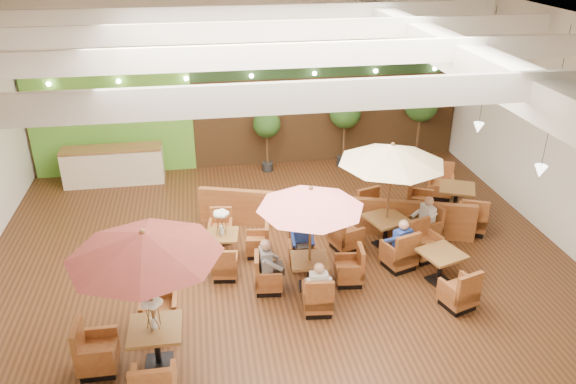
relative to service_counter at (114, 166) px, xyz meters
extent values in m
plane|color=#381E0F|center=(4.40, -5.10, -0.58)|extent=(14.00, 14.00, 0.00)
cube|color=silver|center=(4.40, 0.90, 2.17)|extent=(14.00, 0.04, 5.50)
cube|color=silver|center=(4.40, -11.10, 2.17)|extent=(14.00, 0.04, 5.50)
cube|color=silver|center=(11.40, -5.10, 2.17)|extent=(0.04, 12.00, 5.50)
cube|color=white|center=(4.40, -5.10, 4.92)|extent=(14.00, 12.00, 0.04)
cube|color=brown|center=(4.40, 0.84, 1.02)|extent=(13.90, 0.10, 3.20)
cube|color=#1E3819|center=(4.40, 0.83, 2.47)|extent=(13.90, 0.12, 0.35)
cube|color=#59A12E|center=(0.00, 0.78, 1.02)|extent=(5.00, 0.08, 3.20)
cube|color=black|center=(0.00, 0.70, 1.82)|extent=(2.60, 0.08, 0.70)
cube|color=white|center=(7.90, -5.10, 4.37)|extent=(0.60, 11.00, 0.60)
cube|color=white|center=(4.40, -9.10, 4.57)|extent=(13.60, 0.12, 0.45)
cube|color=white|center=(4.40, -6.40, 4.57)|extent=(13.60, 0.12, 0.45)
cube|color=white|center=(4.40, -3.80, 4.57)|extent=(13.60, 0.12, 0.45)
cube|color=white|center=(4.40, -1.10, 4.57)|extent=(13.60, 0.12, 0.45)
cylinder|color=black|center=(10.20, -6.10, 3.32)|extent=(0.01, 0.01, 3.20)
cone|color=white|center=(10.20, -6.10, 1.72)|extent=(0.28, 0.28, 0.28)
cylinder|color=black|center=(10.20, -3.10, 3.32)|extent=(0.01, 0.01, 3.20)
cone|color=white|center=(10.20, -3.10, 1.72)|extent=(0.28, 0.28, 0.28)
sphere|color=#FFEAC6|center=(-1.60, 0.60, 2.47)|extent=(0.14, 0.14, 0.14)
sphere|color=#FFEAC6|center=(0.40, 0.60, 2.47)|extent=(0.14, 0.14, 0.14)
sphere|color=#FFEAC6|center=(2.40, 0.60, 2.47)|extent=(0.14, 0.14, 0.14)
sphere|color=#FFEAC6|center=(4.40, 0.60, 2.47)|extent=(0.14, 0.14, 0.14)
sphere|color=#FFEAC6|center=(6.40, 0.60, 2.47)|extent=(0.14, 0.14, 0.14)
sphere|color=#FFEAC6|center=(8.40, 0.60, 2.47)|extent=(0.14, 0.14, 0.14)
sphere|color=#FFEAC6|center=(10.40, 0.60, 2.47)|extent=(0.14, 0.14, 0.14)
cube|color=beige|center=(0.00, 0.00, -0.03)|extent=(3.00, 0.70, 1.10)
cube|color=brown|center=(0.00, 0.00, 0.57)|extent=(3.00, 0.75, 0.06)
cube|color=brown|center=(6.00, -4.02, -0.09)|extent=(6.90, 2.40, 1.00)
cube|color=brown|center=(1.68, -8.34, 0.21)|extent=(0.95, 0.95, 0.07)
cylinder|color=black|center=(1.68, -8.34, -0.18)|extent=(0.11, 0.11, 0.73)
cube|color=black|center=(1.68, -8.34, -0.56)|extent=(0.50, 0.50, 0.04)
cube|color=brown|center=(1.36, -9.39, -0.03)|extent=(0.10, 0.61, 0.31)
cube|color=brown|center=(2.00, -9.39, -0.03)|extent=(0.10, 0.61, 0.31)
cube|color=brown|center=(1.68, -7.30, -0.25)|extent=(0.69, 0.69, 0.35)
cube|color=brown|center=(1.67, -7.01, 0.08)|extent=(0.68, 0.12, 0.77)
cube|color=brown|center=(2.00, -7.30, -0.03)|extent=(0.10, 0.61, 0.31)
cube|color=brown|center=(1.36, -7.30, -0.03)|extent=(0.10, 0.61, 0.31)
cube|color=black|center=(1.68, -7.30, -0.51)|extent=(0.61, 0.61, 0.15)
cube|color=brown|center=(0.63, -8.34, -0.25)|extent=(0.69, 0.69, 0.35)
cube|color=brown|center=(0.92, -8.34, 0.08)|extent=(0.12, 0.68, 0.77)
cube|color=brown|center=(0.64, -8.03, -0.03)|extent=(0.61, 0.10, 0.31)
cube|color=brown|center=(0.63, -8.66, -0.03)|extent=(0.61, 0.10, 0.31)
cube|color=black|center=(0.63, -8.34, -0.51)|extent=(0.61, 0.61, 0.15)
cylinder|color=brown|center=(1.68, -8.34, 0.79)|extent=(0.06, 0.06, 2.75)
cone|color=#511B17|center=(1.68, -8.34, 1.99)|extent=(2.64, 2.64, 0.45)
sphere|color=brown|center=(1.68, -8.34, 2.22)|extent=(0.10, 0.10, 0.10)
cylinder|color=silver|center=(1.68, -8.34, 0.35)|extent=(0.10, 0.10, 0.22)
cube|color=brown|center=(4.88, -6.41, 0.10)|extent=(0.89, 0.89, 0.06)
cylinder|color=black|center=(4.88, -6.41, -0.23)|extent=(0.10, 0.10, 0.63)
cube|color=black|center=(4.88, -6.41, -0.56)|extent=(0.47, 0.47, 0.04)
cube|color=brown|center=(4.88, -7.32, -0.30)|extent=(0.65, 0.65, 0.31)
cube|color=brown|center=(4.91, -7.57, -0.01)|extent=(0.60, 0.16, 0.67)
cube|color=brown|center=(4.60, -7.29, -0.11)|extent=(0.13, 0.53, 0.27)
cube|color=brown|center=(5.15, -7.35, -0.11)|extent=(0.13, 0.53, 0.27)
cube|color=black|center=(4.88, -7.32, -0.52)|extent=(0.58, 0.58, 0.13)
cube|color=brown|center=(4.88, -5.51, -0.30)|extent=(0.65, 0.65, 0.31)
cube|color=brown|center=(4.85, -5.26, -0.01)|extent=(0.60, 0.16, 0.67)
cube|color=brown|center=(5.15, -5.54, -0.11)|extent=(0.13, 0.53, 0.27)
cube|color=brown|center=(4.60, -5.48, -0.11)|extent=(0.13, 0.53, 0.27)
cube|color=black|center=(4.88, -5.51, -0.52)|extent=(0.58, 0.58, 0.13)
cube|color=brown|center=(3.97, -6.41, -0.30)|extent=(0.65, 0.65, 0.31)
cube|color=brown|center=(4.22, -6.39, -0.01)|extent=(0.16, 0.60, 0.67)
cube|color=brown|center=(4.00, -6.14, -0.11)|extent=(0.53, 0.13, 0.27)
cube|color=brown|center=(3.94, -6.69, -0.11)|extent=(0.53, 0.13, 0.27)
cube|color=black|center=(3.97, -6.41, -0.52)|extent=(0.58, 0.58, 0.13)
cube|color=brown|center=(5.79, -6.41, -0.30)|extent=(0.65, 0.65, 0.31)
cube|color=brown|center=(5.54, -6.44, -0.01)|extent=(0.16, 0.60, 0.67)
cube|color=brown|center=(5.76, -6.69, -0.11)|extent=(0.53, 0.13, 0.27)
cube|color=brown|center=(5.82, -6.14, -0.11)|extent=(0.53, 0.13, 0.27)
cube|color=black|center=(5.79, -6.41, -0.52)|extent=(0.58, 0.58, 0.13)
cylinder|color=brown|center=(4.88, -6.41, 0.61)|extent=(0.06, 0.06, 2.39)
cone|color=#F8777F|center=(4.88, -6.41, 1.62)|extent=(2.29, 2.29, 0.45)
sphere|color=brown|center=(4.88, -6.41, 1.85)|extent=(0.10, 0.10, 0.10)
cube|color=brown|center=(7.10, -4.98, 0.18)|extent=(1.14, 1.14, 0.06)
cylinder|color=black|center=(7.10, -4.98, -0.19)|extent=(0.11, 0.11, 0.70)
cube|color=black|center=(7.10, -4.98, -0.56)|extent=(0.60, 0.60, 0.04)
cube|color=brown|center=(7.10, -5.99, -0.26)|extent=(0.83, 0.83, 0.34)
cube|color=brown|center=(7.02, -6.26, 0.06)|extent=(0.66, 0.30, 0.75)
cube|color=brown|center=(6.81, -6.09, -0.05)|extent=(0.26, 0.58, 0.30)
cube|color=brown|center=(7.40, -5.90, -0.05)|extent=(0.26, 0.58, 0.30)
cube|color=black|center=(7.10, -5.99, -0.51)|extent=(0.74, 0.74, 0.15)
cube|color=brown|center=(7.10, -3.97, -0.26)|extent=(0.83, 0.83, 0.34)
cube|color=brown|center=(7.19, -3.70, 0.06)|extent=(0.66, 0.30, 0.75)
cube|color=brown|center=(7.40, -3.87, -0.05)|extent=(0.26, 0.58, 0.30)
cube|color=brown|center=(6.81, -4.06, -0.05)|extent=(0.26, 0.58, 0.30)
cube|color=black|center=(7.10, -3.97, -0.51)|extent=(0.74, 0.74, 0.15)
cube|color=brown|center=(6.09, -4.98, -0.26)|extent=(0.83, 0.83, 0.34)
cube|color=brown|center=(6.35, -5.06, 0.06)|extent=(0.30, 0.66, 0.75)
cube|color=brown|center=(5.99, -4.69, -0.05)|extent=(0.58, 0.26, 0.30)
cube|color=brown|center=(6.18, -5.27, -0.05)|extent=(0.58, 0.26, 0.30)
cube|color=black|center=(6.09, -4.98, -0.51)|extent=(0.74, 0.74, 0.15)
cube|color=brown|center=(8.11, -4.98, -0.26)|extent=(0.83, 0.83, 0.34)
cube|color=brown|center=(7.85, -4.89, 0.06)|extent=(0.30, 0.66, 0.75)
cube|color=brown|center=(8.21, -5.27, -0.05)|extent=(0.58, 0.26, 0.30)
cube|color=brown|center=(8.02, -4.69, -0.05)|extent=(0.58, 0.26, 0.30)
cube|color=black|center=(8.11, -4.98, -0.51)|extent=(0.74, 0.74, 0.15)
cylinder|color=brown|center=(7.10, -4.98, 0.75)|extent=(0.06, 0.06, 2.67)
cone|color=beige|center=(7.10, -4.98, 1.90)|extent=(2.56, 2.56, 0.45)
sphere|color=brown|center=(7.10, -4.98, 2.13)|extent=(0.10, 0.10, 0.10)
cube|color=brown|center=(3.06, -4.91, 0.06)|extent=(0.85, 0.85, 0.05)
cylinder|color=black|center=(3.06, -4.91, -0.26)|extent=(0.09, 0.09, 0.59)
cube|color=black|center=(3.06, -4.91, -0.57)|extent=(0.45, 0.45, 0.04)
cube|color=brown|center=(3.06, -5.76, -0.32)|extent=(0.62, 0.62, 0.28)
cube|color=brown|center=(3.09, -5.98, -0.05)|extent=(0.56, 0.16, 0.62)
cube|color=brown|center=(2.80, -5.72, -0.14)|extent=(0.14, 0.49, 0.25)
cube|color=brown|center=(3.31, -5.79, -0.14)|extent=(0.14, 0.49, 0.25)
cube|color=black|center=(3.06, -5.76, -0.52)|extent=(0.55, 0.55, 0.12)
cube|color=brown|center=(3.06, -4.07, -0.32)|extent=(0.62, 0.62, 0.28)
cube|color=brown|center=(3.03, -3.84, -0.05)|extent=(0.56, 0.16, 0.62)
cube|color=brown|center=(3.31, -4.11, -0.14)|extent=(0.14, 0.49, 0.25)
cube|color=brown|center=(2.80, -4.04, -0.14)|extent=(0.14, 0.49, 0.25)
cube|color=black|center=(3.06, -4.07, -0.52)|extent=(0.55, 0.55, 0.12)
cube|color=brown|center=(2.22, -4.91, -0.32)|extent=(0.62, 0.62, 0.28)
cube|color=brown|center=(2.45, -4.88, -0.05)|extent=(0.16, 0.56, 0.62)
cube|color=brown|center=(2.25, -4.66, -0.14)|extent=(0.49, 0.14, 0.25)
cube|color=brown|center=(2.18, -5.17, -0.14)|extent=(0.49, 0.14, 0.25)
cube|color=black|center=(2.22, -4.91, -0.52)|extent=(0.55, 0.55, 0.12)
cube|color=brown|center=(3.90, -4.91, -0.32)|extent=(0.62, 0.62, 0.28)
cube|color=brown|center=(3.67, -4.95, -0.05)|extent=(0.16, 0.56, 0.62)
cube|color=brown|center=(3.87, -5.17, -0.14)|extent=(0.49, 0.14, 0.25)
cube|color=brown|center=(3.94, -4.66, -0.14)|extent=(0.49, 0.14, 0.25)
cube|color=black|center=(3.90, -4.91, -0.52)|extent=(0.55, 0.55, 0.12)
cylinder|color=silver|center=(3.06, -4.91, 0.19)|extent=(0.10, 0.10, 0.22)
cube|color=brown|center=(7.82, -6.67, 0.14)|extent=(1.08, 1.08, 0.06)
cylinder|color=black|center=(7.82, -6.67, -0.21)|extent=(0.10, 0.10, 0.67)
cube|color=black|center=(7.82, -6.67, -0.56)|extent=(0.57, 0.57, 0.04)
cube|color=brown|center=(7.82, -7.63, -0.28)|extent=(0.79, 0.79, 0.32)
cube|color=brown|center=(7.74, -7.88, 0.02)|extent=(0.63, 0.29, 0.71)
cube|color=brown|center=(7.54, -7.72, -0.08)|extent=(0.25, 0.55, 0.28)
cube|color=brown|center=(8.10, -7.54, -0.08)|extent=(0.25, 0.55, 0.28)
cube|color=black|center=(7.82, -7.63, -0.51)|extent=(0.70, 0.70, 0.14)
cube|color=brown|center=(7.82, -5.72, -0.28)|extent=(0.79, 0.79, 0.32)
cube|color=brown|center=(7.90, -5.47, 0.02)|extent=(0.63, 0.29, 0.71)
cube|color=brown|center=(8.10, -5.63, -0.08)|extent=(0.25, 0.55, 0.28)
cube|color=brown|center=(7.54, -5.80, -0.08)|extent=(0.25, 0.55, 0.28)
cube|color=black|center=(7.82, -5.72, -0.51)|extent=(0.70, 0.70, 0.14)
cube|color=brown|center=(9.55, -3.64, 0.21)|extent=(1.24, 1.24, 0.07)
cylinder|color=black|center=(9.55, -3.64, -0.18)|extent=(0.11, 0.11, 0.72)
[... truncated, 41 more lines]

